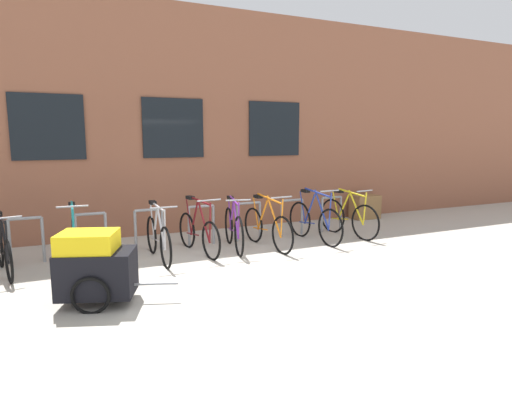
% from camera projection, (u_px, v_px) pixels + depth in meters
% --- Properties ---
extents(ground_plane, '(42.00, 42.00, 0.00)m').
position_uv_depth(ground_plane, '(229.00, 273.00, 6.72)').
color(ground_plane, '#B2ADA0').
extents(storefront_building, '(28.00, 7.16, 4.83)m').
position_uv_depth(storefront_building, '(142.00, 125.00, 12.42)').
color(storefront_building, brown).
rests_on(storefront_building, ground).
extents(bike_rack, '(6.54, 0.05, 0.79)m').
position_uv_depth(bike_rack, '(201.00, 221.00, 8.42)').
color(bike_rack, gray).
rests_on(bike_rack, ground).
extents(bicycle_yellow, '(0.44, 1.69, 1.04)m').
position_uv_depth(bicycle_yellow, '(348.00, 217.00, 9.24)').
color(bicycle_yellow, black).
rests_on(bicycle_yellow, ground).
extents(bicycle_maroon, '(0.44, 1.68, 1.05)m').
position_uv_depth(bicycle_maroon, '(198.00, 232.00, 7.87)').
color(bicycle_maroon, black).
rests_on(bicycle_maroon, ground).
extents(bicycle_blue, '(0.44, 1.77, 1.10)m').
position_uv_depth(bicycle_blue, '(314.00, 221.00, 8.78)').
color(bicycle_blue, black).
rests_on(bicycle_blue, ground).
extents(bicycle_teal, '(0.44, 1.72, 1.10)m').
position_uv_depth(bicycle_teal, '(74.00, 244.00, 6.92)').
color(bicycle_teal, black).
rests_on(bicycle_teal, ground).
extents(bicycle_black, '(0.50, 1.62, 0.97)m').
position_uv_depth(bicycle_black, '(4.00, 251.00, 6.66)').
color(bicycle_black, black).
rests_on(bicycle_black, ground).
extents(bicycle_silver, '(0.44, 1.72, 1.00)m').
position_uv_depth(bicycle_silver, '(158.00, 238.00, 7.43)').
color(bicycle_silver, black).
rests_on(bicycle_silver, ground).
extents(bicycle_purple, '(0.48, 1.70, 1.02)m').
position_uv_depth(bicycle_purple, '(234.00, 228.00, 8.15)').
color(bicycle_purple, black).
rests_on(bicycle_purple, ground).
extents(bicycle_orange, '(0.44, 1.77, 1.05)m').
position_uv_depth(bicycle_orange, '(267.00, 227.00, 8.28)').
color(bicycle_orange, black).
rests_on(bicycle_orange, ground).
extents(bike_trailer, '(1.47, 0.87, 0.94)m').
position_uv_depth(bike_trailer, '(95.00, 266.00, 5.45)').
color(bike_trailer, black).
rests_on(bike_trailer, ground).
extents(planter_box, '(0.70, 0.44, 0.60)m').
position_uv_depth(planter_box, '(365.00, 207.00, 11.24)').
color(planter_box, olive).
rests_on(planter_box, ground).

